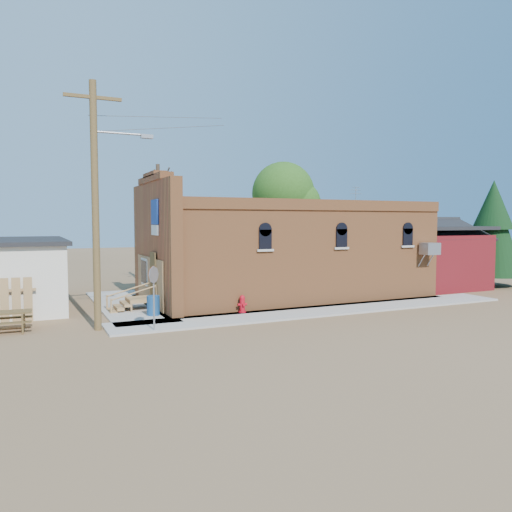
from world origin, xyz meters
name	(u,v)px	position (x,y,z in m)	size (l,w,h in m)	color
ground	(307,318)	(0.00, 0.00, 0.00)	(120.00, 120.00, 0.00)	brown
sidewalk_south	(326,310)	(1.50, 0.90, 0.04)	(19.00, 2.20, 0.08)	#9E9991
sidewalk_west	(126,305)	(-6.30, 6.00, 0.04)	(2.60, 10.00, 0.08)	#9E9991
brick_bar	(281,253)	(1.64, 5.49, 2.34)	(16.40, 7.97, 6.30)	#B46737
red_shed	(424,250)	(11.50, 5.50, 2.27)	(5.40, 6.40, 4.30)	maroon
utility_pole	(97,200)	(-8.14, 1.20, 4.77)	(3.12, 0.26, 9.00)	brown
tree_bare_near	(158,189)	(-3.00, 13.00, 5.96)	(2.80, 2.80, 7.65)	#4F3D2D
tree_leafy	(283,194)	(6.00, 13.50, 5.93)	(4.40, 4.40, 8.15)	#4F3D2D
evergreen_tree	(493,226)	(15.50, 4.00, 3.71)	(3.60, 3.60, 6.50)	#4F3D2D
fire_hydrant	(242,304)	(-2.17, 1.80, 0.45)	(0.42, 0.39, 0.75)	#AD0917
stop_sign	(154,281)	(-6.40, 0.00, 1.86)	(0.46, 0.50, 2.31)	#949499
trash_barrel	(153,305)	(-5.77, 2.81, 0.49)	(0.53, 0.53, 0.81)	navy
picnic_table	(5,319)	(-11.28, 2.25, 0.49)	(1.84, 1.44, 0.74)	brown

